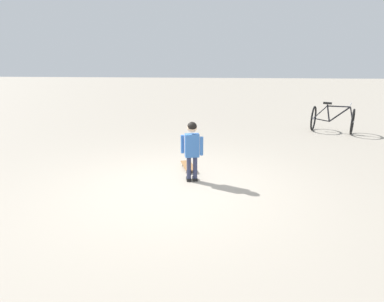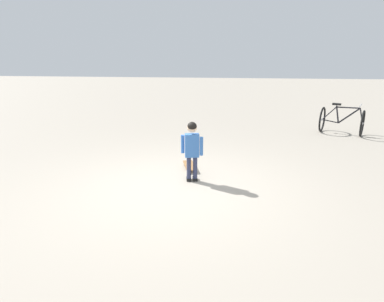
% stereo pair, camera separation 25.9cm
% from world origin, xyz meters
% --- Properties ---
extents(ground_plane, '(50.00, 50.00, 0.00)m').
position_xyz_m(ground_plane, '(0.00, 0.00, 0.00)').
color(ground_plane, '#9E9384').
extents(child_person, '(0.39, 0.21, 1.06)m').
position_xyz_m(child_person, '(0.24, 0.42, 0.66)').
color(child_person, '#2D3351').
rests_on(child_person, ground).
extents(skateboard, '(0.35, 0.62, 0.07)m').
position_xyz_m(skateboard, '(0.12, 1.04, 0.06)').
color(skateboard, olive).
rests_on(skateboard, ground).
extents(bicycle_near, '(1.27, 1.10, 0.85)m').
position_xyz_m(bicycle_near, '(3.92, 4.35, 0.38)').
color(bicycle_near, black).
rests_on(bicycle_near, ground).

